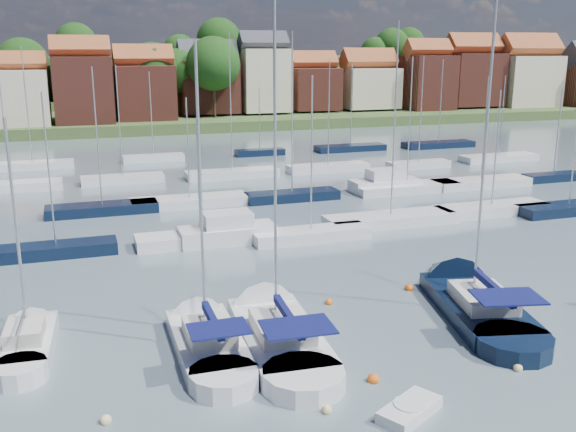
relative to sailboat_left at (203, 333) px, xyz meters
name	(u,v)px	position (x,y,z in m)	size (l,w,h in m)	color
ground	(233,185)	(10.22, 35.56, -0.36)	(260.00, 260.00, 0.00)	#4C5C67
sailboat_left	(203,333)	(0.00, 0.00, 0.00)	(3.07, 11.18, 15.17)	silver
sailboat_centre	(270,323)	(3.47, 0.20, -0.01)	(4.38, 13.50, 17.98)	silver
sailboat_navy	(464,295)	(14.85, 0.40, -0.01)	(6.73, 14.32, 19.07)	black
sailboat_far	(30,338)	(-7.87, 2.09, -0.01)	(2.85, 8.85, 11.70)	silver
tender	(410,410)	(6.24, -9.03, -0.12)	(3.06, 2.49, 0.60)	silver
buoy_a	(106,423)	(-4.84, -5.86, -0.36)	(0.45, 0.45, 0.45)	beige
buoy_b	(327,412)	(3.31, -7.83, -0.36)	(0.42, 0.42, 0.42)	beige
buoy_c	(373,382)	(6.07, -6.24, -0.36)	(0.53, 0.53, 0.53)	#D85914
buoy_d	(518,371)	(12.48, -7.37, -0.36)	(0.41, 0.41, 0.41)	beige
buoy_e	(409,290)	(12.75, 2.83, -0.36)	(0.51, 0.51, 0.51)	#D85914
buoy_g	(329,304)	(7.50, 2.31, -0.36)	(0.43, 0.43, 0.43)	#D85914
buoy_h	(494,308)	(15.83, -1.04, -0.36)	(0.53, 0.53, 0.53)	#D85914
marina_field	(264,189)	(12.13, 30.71, 0.08)	(79.62, 41.41, 15.93)	silver
far_shore_town	(149,89)	(12.45, 128.22, 4.25)	(212.46, 90.00, 22.27)	#41552A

